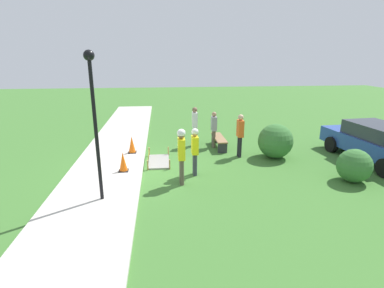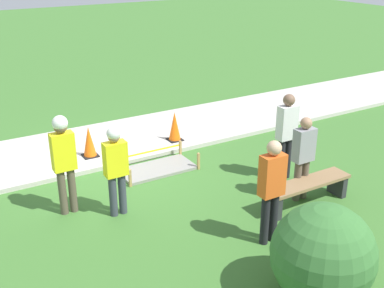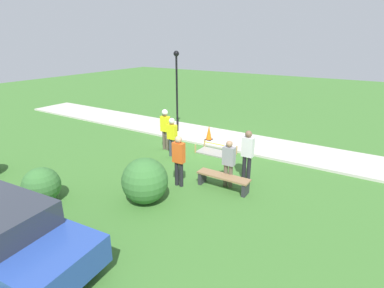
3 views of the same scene
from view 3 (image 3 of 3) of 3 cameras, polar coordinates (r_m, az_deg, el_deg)
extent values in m
plane|color=#3D702D|center=(14.01, 3.02, -0.50)|extent=(60.00, 60.00, 0.00)
cube|color=#BCB7AD|center=(15.10, 5.49, 1.13)|extent=(28.00, 2.64, 0.10)
cube|color=gray|center=(13.20, 4.55, -1.70)|extent=(1.61, 0.80, 0.06)
cube|color=tan|center=(13.16, 8.49, -1.18)|extent=(0.05, 0.05, 0.38)
cube|color=tan|center=(13.83, 2.40, 0.07)|extent=(0.05, 0.05, 0.38)
cube|color=tan|center=(12.47, 6.97, -2.29)|extent=(0.05, 0.05, 0.38)
cube|color=tan|center=(13.18, 0.65, -0.91)|extent=(0.05, 0.05, 0.38)
cube|color=yellow|center=(13.44, 5.38, -0.16)|extent=(1.61, 0.00, 0.04)
cube|color=black|center=(13.72, 10.66, -0.77)|extent=(0.34, 0.34, 0.02)
cone|color=orange|center=(13.60, 10.76, 0.65)|extent=(0.29, 0.29, 0.70)
cube|color=black|center=(14.68, 3.22, 0.89)|extent=(0.34, 0.34, 0.02)
cone|color=orange|center=(14.57, 3.24, 2.20)|extent=(0.29, 0.29, 0.68)
cube|color=#2D2D33|center=(9.88, 10.15, -8.43)|extent=(0.12, 0.40, 0.43)
cube|color=#2D2D33|center=(10.50, 1.98, -6.35)|extent=(0.12, 0.40, 0.43)
cube|color=olive|center=(10.05, 5.98, -6.14)|extent=(1.81, 0.44, 0.06)
cylinder|color=#383D47|center=(12.71, -3.42, -0.78)|extent=(0.14, 0.14, 0.78)
cylinder|color=#383D47|center=(12.81, -4.08, -0.63)|extent=(0.14, 0.14, 0.78)
cube|color=yellow|center=(12.53, -3.82, 2.31)|extent=(0.40, 0.22, 0.62)
sphere|color=#A37A5B|center=(12.41, -3.86, 4.15)|extent=(0.21, 0.21, 0.21)
sphere|color=white|center=(12.40, -3.87, 4.41)|extent=(0.24, 0.24, 0.24)
cylinder|color=brown|center=(13.51, -4.74, 0.62)|extent=(0.14, 0.14, 0.86)
cylinder|color=brown|center=(13.61, -5.35, 0.75)|extent=(0.14, 0.14, 0.86)
cube|color=yellow|center=(13.33, -5.14, 3.84)|extent=(0.40, 0.22, 0.68)
sphere|color=brown|center=(13.21, -5.20, 5.75)|extent=(0.23, 0.23, 0.23)
sphere|color=white|center=(13.20, -5.21, 6.03)|extent=(0.27, 0.27, 0.27)
cylinder|color=black|center=(10.19, -2.08, -5.83)|extent=(0.14, 0.14, 0.87)
cylinder|color=black|center=(10.28, -2.91, -5.59)|extent=(0.14, 0.14, 0.87)
cube|color=#E55B1E|center=(9.93, -2.56, -1.64)|extent=(0.40, 0.22, 0.69)
sphere|color=tan|center=(9.77, -2.60, 0.88)|extent=(0.24, 0.24, 0.24)
cylinder|color=black|center=(10.80, 10.77, -4.60)|extent=(0.14, 0.14, 0.88)
cylinder|color=black|center=(10.86, 9.89, -4.41)|extent=(0.14, 0.14, 0.88)
cube|color=silver|center=(10.53, 10.58, -0.56)|extent=(0.40, 0.22, 0.70)
sphere|color=brown|center=(10.38, 10.74, 1.87)|extent=(0.24, 0.24, 0.24)
cylinder|color=brown|center=(10.22, 7.33, -6.11)|extent=(0.14, 0.14, 0.80)
cylinder|color=brown|center=(10.28, 6.42, -5.89)|extent=(0.14, 0.14, 0.80)
cube|color=gray|center=(9.96, 7.04, -2.27)|extent=(0.40, 0.22, 0.63)
sphere|color=#A37A5B|center=(9.81, 7.14, 0.03)|extent=(0.22, 0.22, 0.22)
cylinder|color=black|center=(15.60, -2.88, 9.33)|extent=(0.10, 0.10, 3.88)
sphere|color=black|center=(15.37, -3.02, 16.82)|extent=(0.28, 0.28, 0.28)
cylinder|color=black|center=(9.70, -32.47, -11.20)|extent=(0.69, 0.30, 0.67)
cylinder|color=black|center=(7.57, -20.24, -17.95)|extent=(0.69, 0.30, 0.67)
sphere|color=#387033|center=(9.26, -8.96, -6.91)|extent=(1.42, 1.42, 1.42)
sphere|color=#387033|center=(10.28, -26.74, -7.05)|extent=(1.12, 1.12, 1.12)
camera|label=1|loc=(20.09, -26.21, 15.56)|focal=28.00mm
camera|label=2|loc=(10.11, -45.06, 12.51)|focal=45.00mm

